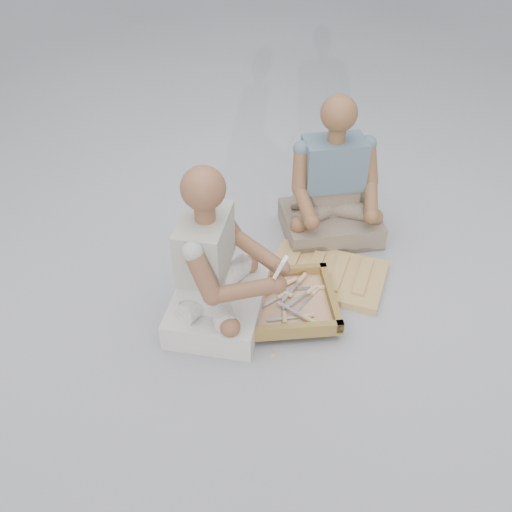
% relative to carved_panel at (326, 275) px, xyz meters
% --- Properties ---
extents(ground, '(60.00, 60.00, 0.00)m').
position_rel_carved_panel_xyz_m(ground, '(-0.26, -0.44, -0.02)').
color(ground, '#9F9FA4').
rests_on(ground, ground).
extents(carved_panel, '(0.63, 0.46, 0.04)m').
position_rel_carved_panel_xyz_m(carved_panel, '(0.00, 0.00, 0.00)').
color(carved_panel, olive).
rests_on(carved_panel, ground).
extents(tool_tray, '(0.65, 0.58, 0.07)m').
position_rel_carved_panel_xyz_m(tool_tray, '(-0.20, -0.30, 0.04)').
color(tool_tray, brown).
rests_on(tool_tray, carved_panel).
extents(chisel_0, '(0.09, 0.21, 0.02)m').
position_rel_carved_panel_xyz_m(chisel_0, '(-0.12, -0.15, 0.06)').
color(chisel_0, silver).
rests_on(chisel_0, tool_tray).
extents(chisel_1, '(0.22, 0.08, 0.02)m').
position_rel_carved_panel_xyz_m(chisel_1, '(-0.05, -0.17, 0.05)').
color(chisel_1, silver).
rests_on(chisel_1, tool_tray).
extents(chisel_2, '(0.14, 0.19, 0.02)m').
position_rel_carved_panel_xyz_m(chisel_2, '(-0.07, -0.21, 0.06)').
color(chisel_2, silver).
rests_on(chisel_2, tool_tray).
extents(chisel_3, '(0.07, 0.22, 0.02)m').
position_rel_carved_panel_xyz_m(chisel_3, '(-0.29, -0.45, 0.05)').
color(chisel_3, silver).
rests_on(chisel_3, tool_tray).
extents(chisel_4, '(0.10, 0.21, 0.02)m').
position_rel_carved_panel_xyz_m(chisel_4, '(-0.04, -0.20, 0.05)').
color(chisel_4, silver).
rests_on(chisel_4, tool_tray).
extents(chisel_5, '(0.16, 0.18, 0.02)m').
position_rel_carved_panel_xyz_m(chisel_5, '(-0.20, -0.27, 0.05)').
color(chisel_5, silver).
rests_on(chisel_5, tool_tray).
extents(chisel_6, '(0.07, 0.22, 0.02)m').
position_rel_carved_panel_xyz_m(chisel_6, '(-0.15, -0.38, 0.05)').
color(chisel_6, silver).
rests_on(chisel_6, tool_tray).
extents(chisel_7, '(0.19, 0.14, 0.02)m').
position_rel_carved_panel_xyz_m(chisel_7, '(-0.24, -0.18, 0.06)').
color(chisel_7, silver).
rests_on(chisel_7, tool_tray).
extents(chisel_8, '(0.16, 0.18, 0.02)m').
position_rel_carved_panel_xyz_m(chisel_8, '(-0.18, -0.17, 0.06)').
color(chisel_8, silver).
rests_on(chisel_8, tool_tray).
extents(chisel_9, '(0.22, 0.07, 0.02)m').
position_rel_carved_panel_xyz_m(chisel_9, '(-0.19, -0.24, 0.06)').
color(chisel_9, silver).
rests_on(chisel_9, tool_tray).
extents(chisel_10, '(0.21, 0.10, 0.02)m').
position_rel_carved_panel_xyz_m(chisel_10, '(-0.07, -0.37, 0.05)').
color(chisel_10, silver).
rests_on(chisel_10, tool_tray).
extents(chisel_11, '(0.20, 0.12, 0.02)m').
position_rel_carved_panel_xyz_m(chisel_11, '(-0.05, -0.39, 0.06)').
color(chisel_11, silver).
rests_on(chisel_11, tool_tray).
extents(wood_chip_0, '(0.02, 0.02, 0.00)m').
position_rel_carved_panel_xyz_m(wood_chip_0, '(-0.50, -0.36, -0.02)').
color(wood_chip_0, tan).
rests_on(wood_chip_0, ground).
extents(wood_chip_1, '(0.02, 0.02, 0.00)m').
position_rel_carved_panel_xyz_m(wood_chip_1, '(-0.45, -0.06, -0.02)').
color(wood_chip_1, tan).
rests_on(wood_chip_1, ground).
extents(wood_chip_2, '(0.02, 0.02, 0.00)m').
position_rel_carved_panel_xyz_m(wood_chip_2, '(-0.20, -0.06, -0.02)').
color(wood_chip_2, tan).
rests_on(wood_chip_2, ground).
extents(wood_chip_3, '(0.02, 0.02, 0.00)m').
position_rel_carved_panel_xyz_m(wood_chip_3, '(-0.17, -0.58, -0.02)').
color(wood_chip_3, tan).
rests_on(wood_chip_3, ground).
extents(wood_chip_4, '(0.02, 0.02, 0.00)m').
position_rel_carved_panel_xyz_m(wood_chip_4, '(-0.40, 0.02, -0.02)').
color(wood_chip_4, tan).
rests_on(wood_chip_4, ground).
extents(wood_chip_5, '(0.02, 0.02, 0.00)m').
position_rel_carved_panel_xyz_m(wood_chip_5, '(-0.36, -0.05, -0.02)').
color(wood_chip_5, tan).
rests_on(wood_chip_5, ground).
extents(wood_chip_6, '(0.02, 0.02, 0.00)m').
position_rel_carved_panel_xyz_m(wood_chip_6, '(-0.54, -0.44, -0.02)').
color(wood_chip_6, tan).
rests_on(wood_chip_6, ground).
extents(wood_chip_7, '(0.02, 0.02, 0.00)m').
position_rel_carved_panel_xyz_m(wood_chip_7, '(-0.46, -0.46, -0.02)').
color(wood_chip_7, tan).
rests_on(wood_chip_7, ground).
extents(wood_chip_8, '(0.02, 0.02, 0.00)m').
position_rel_carved_panel_xyz_m(wood_chip_8, '(-0.18, 0.08, -0.02)').
color(wood_chip_8, tan).
rests_on(wood_chip_8, ground).
extents(wood_chip_9, '(0.02, 0.02, 0.00)m').
position_rel_carved_panel_xyz_m(wood_chip_9, '(-0.35, -0.44, -0.02)').
color(wood_chip_9, tan).
rests_on(wood_chip_9, ground).
extents(wood_chip_10, '(0.02, 0.02, 0.00)m').
position_rel_carved_panel_xyz_m(wood_chip_10, '(-0.36, -0.25, -0.02)').
color(wood_chip_10, tan).
rests_on(wood_chip_10, ground).
extents(wood_chip_11, '(0.02, 0.02, 0.00)m').
position_rel_carved_panel_xyz_m(wood_chip_11, '(-0.32, -0.42, -0.02)').
color(wood_chip_11, tan).
rests_on(wood_chip_11, ground).
extents(wood_chip_12, '(0.02, 0.02, 0.00)m').
position_rel_carved_panel_xyz_m(wood_chip_12, '(-0.32, -0.25, -0.02)').
color(wood_chip_12, tan).
rests_on(wood_chip_12, ground).
extents(wood_chip_13, '(0.02, 0.02, 0.00)m').
position_rel_carved_panel_xyz_m(wood_chip_13, '(-0.30, -0.49, -0.02)').
color(wood_chip_13, tan).
rests_on(wood_chip_13, ground).
extents(wood_chip_14, '(0.02, 0.02, 0.00)m').
position_rel_carved_panel_xyz_m(wood_chip_14, '(-0.19, -0.32, -0.02)').
color(wood_chip_14, tan).
rests_on(wood_chip_14, ground).
extents(wood_chip_15, '(0.02, 0.02, 0.00)m').
position_rel_carved_panel_xyz_m(wood_chip_15, '(0.02, -0.24, -0.02)').
color(wood_chip_15, tan).
rests_on(wood_chip_15, ground).
extents(craftsman, '(0.54, 0.53, 0.80)m').
position_rel_carved_panel_xyz_m(craftsman, '(-0.47, -0.38, 0.25)').
color(craftsman, silver).
rests_on(craftsman, ground).
extents(companion, '(0.63, 0.57, 0.80)m').
position_rel_carved_panel_xyz_m(companion, '(-0.03, 0.40, 0.25)').
color(companion, '#816E5D').
rests_on(companion, ground).
extents(mobile_phone, '(0.06, 0.06, 0.11)m').
position_rel_carved_panel_xyz_m(mobile_phone, '(-0.17, -0.43, 0.37)').
color(mobile_phone, white).
rests_on(mobile_phone, craftsman).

